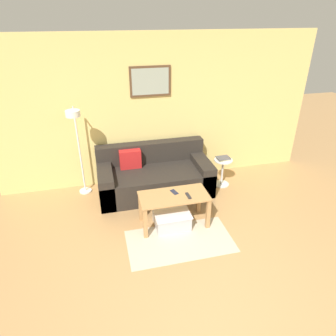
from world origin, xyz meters
TOP-DOWN VIEW (x-y plane):
  - ground_plane at (0.00, 0.00)m, footprint 16.00×16.00m
  - wall_back at (-0.00, 3.05)m, footprint 5.60×0.09m
  - area_rug at (-0.13, 1.18)m, footprint 1.44×0.78m
  - couch at (-0.21, 2.57)m, footprint 1.90×0.91m
  - coffee_table at (-0.12, 1.58)m, footprint 0.99×0.48m
  - storage_bin at (-0.16, 1.54)m, footprint 0.51×0.44m
  - floor_lamp at (-1.39, 2.65)m, footprint 0.21×0.46m
  - side_table at (1.02, 2.47)m, footprint 0.32×0.32m
  - book_stack at (1.01, 2.47)m, footprint 0.24×0.18m
  - remote_control at (0.08, 1.51)m, footprint 0.05×0.15m
  - cell_phone at (-0.09, 1.66)m, footprint 0.10×0.15m

SIDE VIEW (x-z plane):
  - ground_plane at x=0.00m, z-range 0.00..0.00m
  - area_rug at x=-0.13m, z-range 0.00..0.01m
  - storage_bin at x=-0.16m, z-range 0.00..0.24m
  - couch at x=-0.21m, z-range -0.11..0.67m
  - side_table at x=1.02m, z-range 0.05..0.55m
  - coffee_table at x=-0.12m, z-range 0.14..0.64m
  - cell_phone at x=-0.09m, z-range 0.49..0.50m
  - remote_control at x=0.08m, z-range 0.49..0.51m
  - book_stack at x=1.01m, z-range 0.50..0.55m
  - floor_lamp at x=-1.39m, z-range 0.38..1.91m
  - wall_back at x=0.00m, z-range 0.01..2.56m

